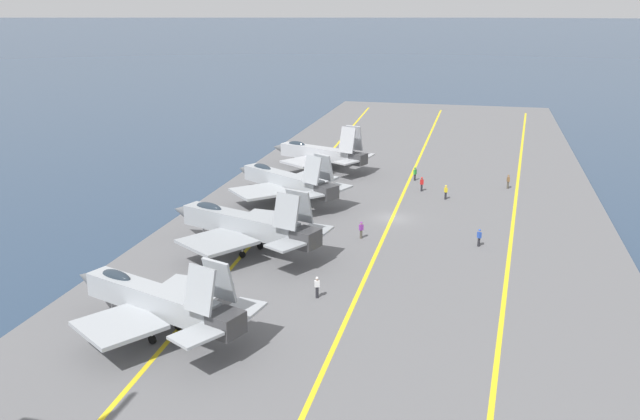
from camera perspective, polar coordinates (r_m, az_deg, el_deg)
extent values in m
plane|color=navy|center=(72.59, 6.09, -0.98)|extent=(2000.00, 2000.00, 0.00)
cube|color=slate|center=(72.53, 6.09, -0.83)|extent=(171.40, 45.05, 0.40)
cube|color=yellow|center=(72.07, 15.91, -1.36)|extent=(153.96, 10.26, 0.01)
cube|color=yellow|center=(72.47, 6.10, -0.68)|extent=(154.26, 0.36, 0.01)
cube|color=yellow|center=(74.95, -3.33, 0.00)|extent=(154.15, 6.64, 0.01)
cube|color=#9EA3A8|center=(48.23, -14.01, -7.25)|extent=(5.55, 11.29, 1.73)
cone|color=#5B5E60|center=(53.01, -18.90, -5.42)|extent=(2.28, 2.59, 1.64)
cube|color=#38383A|center=(43.84, -7.91, -9.45)|extent=(2.50, 2.42, 1.47)
ellipsoid|color=#232D38|center=(50.37, -16.77, -5.40)|extent=(1.85, 2.93, 0.95)
cube|color=#9EA3A8|center=(46.35, -16.56, -9.28)|extent=(6.62, 6.69, 0.28)
cube|color=#9EA3A8|center=(50.19, -10.98, -6.76)|extent=(5.17, 5.40, 0.28)
cube|color=#9EA3A8|center=(43.02, -10.08, -6.63)|extent=(1.60, 2.34, 2.94)
cube|color=#9EA3A8|center=(44.23, -8.46, -5.87)|extent=(1.60, 2.34, 2.94)
cube|color=#9EA3A8|center=(42.67, -10.42, -10.36)|extent=(3.50, 3.27, 0.20)
cube|color=#9EA3A8|center=(45.64, -6.46, -8.27)|extent=(3.14, 2.61, 0.20)
cylinder|color=#B2B2B7|center=(51.92, -17.08, -7.79)|extent=(0.16, 0.16, 1.69)
cylinder|color=black|center=(52.14, -17.03, -8.33)|extent=(0.41, 0.64, 0.60)
cylinder|color=#B2B2B7|center=(47.45, -13.99, -9.96)|extent=(0.16, 0.16, 1.69)
cylinder|color=black|center=(47.70, -13.94, -10.55)|extent=(0.41, 0.64, 0.60)
cylinder|color=#B2B2B7|center=(48.91, -11.89, -8.96)|extent=(0.16, 0.16, 1.69)
cylinder|color=black|center=(49.15, -11.85, -9.53)|extent=(0.41, 0.64, 0.60)
cube|color=#93999E|center=(62.26, -6.75, -1.14)|extent=(5.96, 12.23, 1.85)
cone|color=#5B5E60|center=(66.94, -11.46, -0.06)|extent=(2.45, 2.80, 1.75)
cube|color=#38383A|center=(58.01, -1.19, -2.40)|extent=(2.68, 2.61, 1.57)
ellipsoid|color=#232D38|center=(64.40, -9.34, 0.19)|extent=(1.98, 3.17, 1.02)
cube|color=#93999E|center=(59.64, -8.66, -2.66)|extent=(7.46, 7.44, 0.28)
cube|color=#93999E|center=(64.86, -4.40, -0.87)|extent=(5.92, 5.88, 0.28)
cube|color=#93999E|center=(57.23, -2.85, -0.13)|extent=(1.67, 2.51, 2.97)
cube|color=#93999E|center=(58.73, -1.74, 0.34)|extent=(1.67, 2.51, 2.97)
cube|color=#93999E|center=(56.51, -2.95, -2.96)|extent=(3.59, 3.42, 0.20)
cube|color=#93999E|center=(60.09, -0.32, -1.69)|extent=(3.16, 2.79, 0.20)
cylinder|color=#B2B2B7|center=(65.76, -9.76, -1.92)|extent=(0.16, 0.16, 1.74)
cylinder|color=black|center=(65.94, -9.74, -2.38)|extent=(0.41, 0.64, 0.60)
cylinder|color=#B2B2B7|center=(61.16, -6.57, -3.25)|extent=(0.16, 0.16, 1.74)
cylinder|color=black|center=(61.36, -6.56, -3.75)|extent=(0.41, 0.64, 0.60)
cylinder|color=#B2B2B7|center=(63.03, -5.07, -2.58)|extent=(0.16, 0.16, 1.74)
cylinder|color=black|center=(63.22, -5.06, -3.06)|extent=(0.41, 0.64, 0.60)
cube|color=#9EA3A8|center=(78.10, -3.15, 2.53)|extent=(7.87, 11.10, 1.73)
cone|color=#5B5E60|center=(83.34, -6.33, 3.39)|extent=(2.60, 2.80, 1.64)
cube|color=#38383A|center=(73.05, 0.55, 1.53)|extent=(2.72, 2.71, 1.47)
ellipsoid|color=#232D38|center=(80.62, -4.88, 3.56)|extent=(2.36, 2.98, 0.95)
cube|color=#9EA3A8|center=(75.68, -5.03, 1.57)|extent=(7.62, 7.63, 0.28)
cube|color=#9EA3A8|center=(80.33, -0.99, 2.56)|extent=(6.93, 6.69, 0.28)
cube|color=#9EA3A8|center=(72.74, -0.68, 3.39)|extent=(1.99, 2.42, 2.98)
cube|color=#9EA3A8|center=(73.96, 0.34, 3.62)|extent=(1.99, 2.42, 2.98)
cube|color=#9EA3A8|center=(71.87, -1.00, 1.26)|extent=(3.60, 3.57, 0.20)
cube|color=#9EA3A8|center=(74.93, 1.52, 1.92)|extent=(3.45, 3.16, 0.20)
cylinder|color=#B2B2B7|center=(81.83, -5.20, 1.99)|extent=(0.16, 0.16, 1.53)
cylinder|color=black|center=(81.96, -5.19, 1.67)|extent=(0.51, 0.62, 0.60)
cylinder|color=#B2B2B7|center=(76.88, -3.21, 1.04)|extent=(0.16, 0.16, 1.53)
cylinder|color=black|center=(77.01, -3.21, 0.70)|extent=(0.51, 0.62, 0.60)
cylinder|color=#B2B2B7|center=(78.43, -1.88, 1.38)|extent=(0.16, 0.16, 1.53)
cylinder|color=black|center=(78.56, -1.88, 1.05)|extent=(0.51, 0.62, 0.60)
cube|color=#A8AAAF|center=(92.58, -0.27, 4.82)|extent=(5.49, 10.99, 1.70)
cone|color=#5B5E60|center=(96.29, -3.45, 5.27)|extent=(2.25, 2.53, 1.61)
cube|color=#38383A|center=(89.12, 3.25, 4.30)|extent=(2.46, 2.37, 1.44)
ellipsoid|color=#232D38|center=(94.32, -1.97, 5.54)|extent=(1.82, 2.86, 0.93)
cube|color=#A8AAAF|center=(89.86, -1.25, 4.07)|extent=(6.75, 6.73, 0.28)
cube|color=#A8AAAF|center=(95.18, 1.04, 4.82)|extent=(5.40, 5.33, 0.28)
cube|color=#A8AAAF|center=(88.45, 2.31, 5.91)|extent=(1.69, 2.32, 3.35)
cube|color=#A8AAAF|center=(89.94, 2.91, 6.09)|extent=(1.69, 2.32, 3.35)
cube|color=#A8AAAF|center=(87.47, 2.24, 4.07)|extent=(3.48, 3.23, 0.20)
cube|color=#A8AAAF|center=(91.23, 3.74, 4.60)|extent=(3.14, 2.58, 0.20)
cylinder|color=#B2B2B7|center=(95.26, -2.32, 4.18)|extent=(0.16, 0.16, 1.45)
cylinder|color=black|center=(95.36, -2.32, 3.94)|extent=(0.42, 0.64, 0.60)
cylinder|color=#B2B2B7|center=(91.36, -0.10, 3.64)|extent=(0.16, 0.16, 1.45)
cylinder|color=black|center=(91.46, -0.10, 3.38)|extent=(0.42, 0.64, 0.60)
cylinder|color=#B2B2B7|center=(93.28, 0.72, 3.92)|extent=(0.16, 0.16, 1.45)
cylinder|color=black|center=(93.38, 0.72, 3.66)|extent=(0.42, 0.64, 0.60)
cylinder|color=#4C473D|center=(65.94, 3.48, -2.05)|extent=(0.24, 0.24, 0.84)
cube|color=purple|center=(65.72, 3.49, -1.47)|extent=(0.45, 0.45, 0.56)
sphere|color=beige|center=(65.59, 3.50, -1.13)|extent=(0.22, 0.22, 0.22)
sphere|color=purple|center=(65.57, 3.50, -1.08)|extent=(0.24, 0.24, 0.24)
cylinder|color=#4C473D|center=(86.52, 15.54, 2.04)|extent=(0.24, 0.24, 0.91)
cube|color=brown|center=(86.34, 15.58, 2.51)|extent=(0.44, 0.36, 0.55)
sphere|color=tan|center=(86.25, 15.60, 2.77)|extent=(0.22, 0.22, 0.22)
sphere|color=brown|center=(86.23, 15.60, 2.80)|extent=(0.24, 0.24, 0.24)
cylinder|color=#232328|center=(83.14, 8.55, 1.86)|extent=(0.24, 0.24, 0.85)
cube|color=red|center=(82.95, 8.57, 2.35)|extent=(0.39, 0.45, 0.61)
sphere|color=#9E7051|center=(82.85, 8.58, 2.64)|extent=(0.22, 0.22, 0.22)
sphere|color=red|center=(82.83, 8.58, 2.68)|extent=(0.24, 0.24, 0.24)
cylinder|color=#232328|center=(65.42, 13.23, -2.64)|extent=(0.24, 0.24, 0.85)
cube|color=#284CB2|center=(65.19, 13.27, -2.06)|extent=(0.46, 0.43, 0.56)
sphere|color=beige|center=(65.06, 13.29, -1.72)|extent=(0.22, 0.22, 0.22)
sphere|color=#284CB2|center=(65.04, 13.30, -1.67)|extent=(0.24, 0.24, 0.24)
cylinder|color=#232328|center=(52.92, -0.25, -6.94)|extent=(0.24, 0.24, 0.93)
cube|color=white|center=(52.63, -0.25, -6.22)|extent=(0.40, 0.46, 0.52)
sphere|color=#9E7051|center=(52.47, -0.25, -5.83)|extent=(0.22, 0.22, 0.22)
sphere|color=white|center=(52.45, -0.25, -5.77)|extent=(0.24, 0.24, 0.24)
cylinder|color=#232328|center=(80.12, 10.53, 1.19)|extent=(0.24, 0.24, 0.88)
cube|color=yellow|center=(79.93, 10.55, 1.68)|extent=(0.46, 0.41, 0.53)
sphere|color=beige|center=(79.83, 10.57, 1.95)|extent=(0.22, 0.22, 0.22)
sphere|color=yellow|center=(79.81, 10.57, 1.99)|extent=(0.24, 0.24, 0.24)
cylinder|color=#232328|center=(88.07, 7.99, 2.74)|extent=(0.24, 0.24, 0.81)
cube|color=green|center=(87.90, 8.01, 3.19)|extent=(0.46, 0.41, 0.61)
sphere|color=tan|center=(87.80, 8.02, 3.47)|extent=(0.22, 0.22, 0.22)
sphere|color=green|center=(87.78, 8.02, 3.50)|extent=(0.24, 0.24, 0.24)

